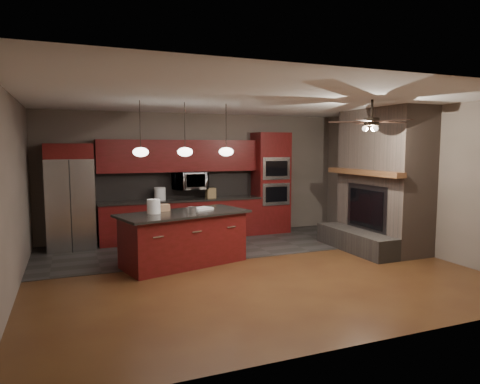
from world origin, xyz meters
name	(u,v)px	position (x,y,z in m)	size (l,w,h in m)	color
ground	(249,269)	(0.00, 0.00, 0.00)	(7.00, 7.00, 0.00)	#58361A
ceiling	(249,100)	(0.00, 0.00, 2.80)	(7.00, 6.00, 0.02)	white
back_wall	(198,175)	(0.00, 3.00, 1.40)	(7.00, 0.02, 2.80)	slate
right_wall	(414,180)	(3.50, 0.00, 1.40)	(0.02, 6.00, 2.80)	slate
left_wall	(11,195)	(-3.50, 0.00, 1.40)	(0.02, 6.00, 2.80)	slate
slate_tile_patch	(215,246)	(0.00, 1.80, 0.01)	(7.00, 2.40, 0.01)	#322F2D
fireplace_column	(381,184)	(3.04, 0.40, 1.30)	(1.30, 2.10, 2.80)	#766154
back_cabinetry	(181,199)	(-0.48, 2.74, 0.89)	(3.59, 0.64, 2.20)	maroon
oven_tower	(271,183)	(1.70, 2.69, 1.19)	(0.80, 0.63, 2.38)	maroon
microwave	(190,181)	(-0.27, 2.75, 1.30)	(0.73, 0.41, 0.50)	silver
refrigerator	(70,197)	(-2.76, 2.62, 1.06)	(0.91, 0.75, 2.11)	silver
kitchen_island	(184,238)	(-0.95, 0.68, 0.46)	(2.40, 1.55, 0.92)	maroon
white_bucket	(154,206)	(-1.45, 0.73, 1.04)	(0.22, 0.22, 0.24)	white
paint_can	(192,210)	(-0.83, 0.56, 0.97)	(0.16, 0.16, 0.10)	#ABABAF
paint_tray	(201,209)	(-0.57, 0.87, 0.94)	(0.37, 0.26, 0.04)	white
cardboard_box	(164,208)	(-1.24, 0.94, 0.98)	(0.19, 0.14, 0.12)	#A37654
counter_bucket	(160,194)	(-0.95, 2.70, 1.04)	(0.24, 0.24, 0.28)	white
counter_box	(211,193)	(0.18, 2.65, 1.01)	(0.20, 0.16, 0.23)	#93774C
pendant_left	(141,152)	(-1.65, 0.70, 1.96)	(0.26, 0.26, 0.92)	black
pendant_center	(185,152)	(-0.90, 0.70, 1.96)	(0.26, 0.26, 0.92)	black
pendant_right	(226,151)	(-0.15, 0.70, 1.96)	(0.26, 0.26, 0.92)	black
ceiling_fan	(372,121)	(1.80, -0.80, 2.46)	(1.27, 1.33, 0.41)	black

